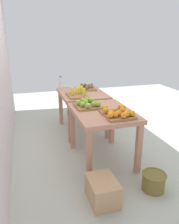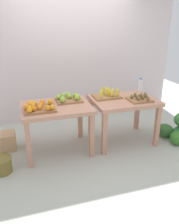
# 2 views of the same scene
# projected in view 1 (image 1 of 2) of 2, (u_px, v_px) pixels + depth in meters

# --- Properties ---
(ground_plane) EXTENTS (8.00, 8.00, 0.00)m
(ground_plane) POSITION_uv_depth(u_px,v_px,m) (91.00, 143.00, 3.85)
(ground_plane) COLOR #B2B5A6
(display_table_left) EXTENTS (1.04, 0.80, 0.77)m
(display_table_left) POSITION_uv_depth(u_px,v_px,m) (103.00, 118.00, 3.14)
(display_table_left) COLOR tan
(display_table_left) RESTS_ON ground_plane
(display_table_right) EXTENTS (1.04, 0.80, 0.77)m
(display_table_right) POSITION_uv_depth(u_px,v_px,m) (82.00, 98.00, 4.15)
(display_table_right) COLOR tan
(display_table_right) RESTS_ON ground_plane
(orange_bin) EXTENTS (0.46, 0.38, 0.11)m
(orange_bin) POSITION_uv_depth(u_px,v_px,m) (118.00, 113.00, 2.87)
(orange_bin) COLOR #9D6B42
(orange_bin) RESTS_ON display_table_left
(apple_bin) EXTENTS (0.41, 0.35, 0.11)m
(apple_bin) POSITION_uv_depth(u_px,v_px,m) (87.00, 104.00, 3.25)
(apple_bin) COLOR #9D6B42
(apple_bin) RESTS_ON display_table_left
(banana_crate) EXTENTS (0.44, 0.32, 0.17)m
(banana_crate) POSITION_uv_depth(u_px,v_px,m) (77.00, 93.00, 3.85)
(banana_crate) COLOR #9D6B42
(banana_crate) RESTS_ON display_table_right
(kiwi_bin) EXTENTS (0.36, 0.33, 0.10)m
(kiwi_bin) POSITION_uv_depth(u_px,v_px,m) (87.00, 88.00, 4.33)
(kiwi_bin) COLOR #9D6B42
(kiwi_bin) RESTS_ON display_table_right
(water_bottle) EXTENTS (0.08, 0.08, 0.24)m
(water_bottle) POSITION_uv_depth(u_px,v_px,m) (61.00, 82.00, 4.41)
(water_bottle) COLOR silver
(water_bottle) RESTS_ON display_table_right
(watermelon_pile) EXTENTS (0.58, 0.67, 0.48)m
(watermelon_pile) POSITION_uv_depth(u_px,v_px,m) (82.00, 107.00, 5.21)
(watermelon_pile) COLOR #287139
(watermelon_pile) RESTS_ON ground_plane
(wicker_basket) EXTENTS (0.29, 0.29, 0.22)m
(wicker_basket) POSITION_uv_depth(u_px,v_px,m) (154.00, 181.00, 2.64)
(wicker_basket) COLOR olive
(wicker_basket) RESTS_ON ground_plane
(cardboard_produce_box) EXTENTS (0.40, 0.30, 0.27)m
(cardboard_produce_box) POSITION_uv_depth(u_px,v_px,m) (103.00, 190.00, 2.45)
(cardboard_produce_box) COLOR tan
(cardboard_produce_box) RESTS_ON ground_plane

